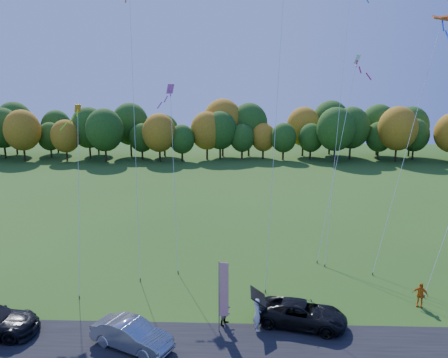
{
  "coord_description": "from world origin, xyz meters",
  "views": [
    {
      "loc": [
        1.0,
        -23.78,
        13.33
      ],
      "look_at": [
        0.0,
        6.0,
        7.0
      ],
      "focal_mm": 35.0,
      "sensor_mm": 36.0,
      "label": 1
    }
  ],
  "objects_px": {
    "black_suv": "(302,314)",
    "person_east": "(420,295)",
    "silver_sedan": "(132,335)",
    "feather_flag": "(223,289)"
  },
  "relations": [
    {
      "from": "black_suv",
      "to": "person_east",
      "type": "relative_size",
      "value": 3.21
    },
    {
      "from": "person_east",
      "to": "feather_flag",
      "type": "xyz_separation_m",
      "value": [
        -12.05,
        -3.22,
        1.77
      ]
    },
    {
      "from": "black_suv",
      "to": "silver_sedan",
      "type": "bearing_deg",
      "value": 119.98
    },
    {
      "from": "silver_sedan",
      "to": "feather_flag",
      "type": "distance_m",
      "value": 5.28
    },
    {
      "from": "black_suv",
      "to": "feather_flag",
      "type": "xyz_separation_m",
      "value": [
        -4.47,
        -0.81,
        1.86
      ]
    },
    {
      "from": "silver_sedan",
      "to": "person_east",
      "type": "distance_m",
      "value": 17.41
    },
    {
      "from": "black_suv",
      "to": "silver_sedan",
      "type": "xyz_separation_m",
      "value": [
        -9.13,
        -2.49,
        0.03
      ]
    },
    {
      "from": "feather_flag",
      "to": "silver_sedan",
      "type": "bearing_deg",
      "value": -160.19
    },
    {
      "from": "black_suv",
      "to": "person_east",
      "type": "bearing_deg",
      "value": -57.63
    },
    {
      "from": "person_east",
      "to": "silver_sedan",
      "type": "bearing_deg",
      "value": -132.85
    }
  ]
}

